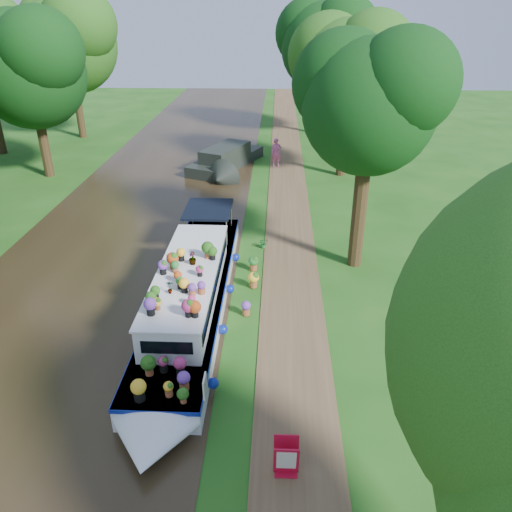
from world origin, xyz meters
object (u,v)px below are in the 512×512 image
at_px(sandwich_board, 286,459).
at_px(pedestrian_pink, 276,153).
at_px(second_boat, 226,160).
at_px(plant_boat, 189,296).

height_order(sandwich_board, pedestrian_pink, pedestrian_pink).
height_order(second_boat, pedestrian_pink, pedestrian_pink).
height_order(second_boat, sandwich_board, second_boat).
bearing_deg(pedestrian_pink, second_boat, 174.99).
xyz_separation_m(plant_boat, second_boat, (-0.50, 17.21, -0.27)).
bearing_deg(plant_boat, pedestrian_pink, 81.18).
bearing_deg(sandwich_board, second_boat, 98.67).
bearing_deg(pedestrian_pink, sandwich_board, -102.99).
height_order(plant_boat, second_boat, plant_boat).
bearing_deg(sandwich_board, plant_boat, 117.07).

